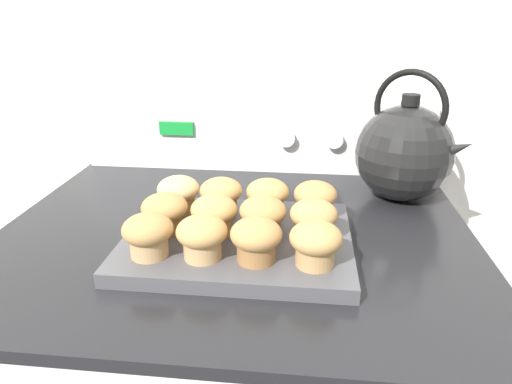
{
  "coord_description": "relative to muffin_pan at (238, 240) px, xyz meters",
  "views": [
    {
      "loc": [
        0.11,
        -0.34,
        1.27
      ],
      "look_at": [
        0.04,
        0.31,
        1.01
      ],
      "focal_mm": 32.0,
      "sensor_mm": 36.0,
      "label": 1
    }
  ],
  "objects": [
    {
      "name": "muffin_r1_c1",
      "position": [
        -0.04,
        -0.0,
        0.04
      ],
      "size": [
        0.07,
        0.07,
        0.06
      ],
      "color": "tan",
      "rests_on": "muffin_pan"
    },
    {
      "name": "muffin_pan",
      "position": [
        0.0,
        0.0,
        0.0
      ],
      "size": [
        0.34,
        0.27,
        0.02
      ],
      "color": "#4C4C51",
      "rests_on": "stove_range"
    },
    {
      "name": "muffin_r1_c3",
      "position": [
        0.11,
        -0.0,
        0.04
      ],
      "size": [
        0.07,
        0.07,
        0.06
      ],
      "color": "tan",
      "rests_on": "muffin_pan"
    },
    {
      "name": "control_panel",
      "position": [
        -0.01,
        0.37,
        0.07
      ],
      "size": [
        0.77,
        0.07,
        0.17
      ],
      "color": "white",
      "rests_on": "stove_range"
    },
    {
      "name": "muffin_r1_c0",
      "position": [
        -0.11,
        -0.0,
        0.04
      ],
      "size": [
        0.07,
        0.07,
        0.06
      ],
      "color": "olive",
      "rests_on": "muffin_pan"
    },
    {
      "name": "muffin_r0_c2",
      "position": [
        0.04,
        -0.07,
        0.04
      ],
      "size": [
        0.07,
        0.07,
        0.06
      ],
      "color": "olive",
      "rests_on": "muffin_pan"
    },
    {
      "name": "tea_kettle",
      "position": [
        0.28,
        0.23,
        0.08
      ],
      "size": [
        0.21,
        0.18,
        0.25
      ],
      "color": "black",
      "rests_on": "stove_range"
    },
    {
      "name": "muffin_r2_c1",
      "position": [
        -0.04,
        0.07,
        0.04
      ],
      "size": [
        0.07,
        0.07,
        0.06
      ],
      "color": "olive",
      "rests_on": "muffin_pan"
    },
    {
      "name": "muffin_r2_c3",
      "position": [
        0.12,
        0.07,
        0.04
      ],
      "size": [
        0.07,
        0.07,
        0.06
      ],
      "color": "#A37A4C",
      "rests_on": "muffin_pan"
    },
    {
      "name": "muffin_r1_c2",
      "position": [
        0.04,
        0.0,
        0.04
      ],
      "size": [
        0.07,
        0.07,
        0.06
      ],
      "color": "olive",
      "rests_on": "muffin_pan"
    },
    {
      "name": "muffin_r0_c1",
      "position": [
        -0.04,
        -0.07,
        0.04
      ],
      "size": [
        0.07,
        0.07,
        0.06
      ],
      "color": "tan",
      "rests_on": "muffin_pan"
    },
    {
      "name": "muffin_r2_c0",
      "position": [
        -0.11,
        0.08,
        0.04
      ],
      "size": [
        0.07,
        0.07,
        0.06
      ],
      "color": "#A37A4C",
      "rests_on": "muffin_pan"
    },
    {
      "name": "wall_back",
      "position": [
        -0.01,
        0.43,
        0.26
      ],
      "size": [
        8.0,
        0.05,
        2.4
      ],
      "color": "white",
      "rests_on": "ground_plane"
    },
    {
      "name": "muffin_r0_c3",
      "position": [
        0.12,
        -0.08,
        0.04
      ],
      "size": [
        0.07,
        0.07,
        0.06
      ],
      "color": "tan",
      "rests_on": "muffin_pan"
    },
    {
      "name": "muffin_r0_c0",
      "position": [
        -0.11,
        -0.08,
        0.04
      ],
      "size": [
        0.07,
        0.07,
        0.06
      ],
      "color": "tan",
      "rests_on": "muffin_pan"
    },
    {
      "name": "muffin_r2_c2",
      "position": [
        0.04,
        0.08,
        0.04
      ],
      "size": [
        0.07,
        0.07,
        0.06
      ],
      "color": "olive",
      "rests_on": "muffin_pan"
    }
  ]
}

